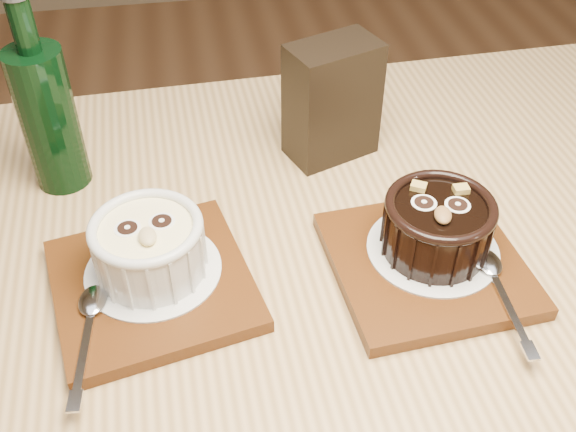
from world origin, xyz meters
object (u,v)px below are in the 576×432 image
(tray_right, at_px, (426,264))
(green_bottle, at_px, (48,114))
(ramekin_white, at_px, (149,245))
(table, at_px, (312,343))
(ramekin_dark, at_px, (438,224))
(tray_left, at_px, (153,285))
(condiment_stand, at_px, (332,101))

(tray_right, relative_size, green_bottle, 0.79)
(ramekin_white, xyz_separation_m, green_bottle, (-0.10, 0.18, 0.04))
(table, distance_m, tray_right, 0.15)
(table, bearing_deg, ramekin_dark, 5.73)
(tray_right, distance_m, green_bottle, 0.42)
(tray_left, distance_m, ramekin_dark, 0.28)
(tray_right, bearing_deg, green_bottle, 149.98)
(ramekin_white, relative_size, ramekin_dark, 0.99)
(tray_left, bearing_deg, table, -7.42)
(condiment_stand, bearing_deg, tray_left, -138.29)
(tray_right, bearing_deg, ramekin_white, 173.72)
(tray_right, height_order, ramekin_dark, ramekin_dark)
(green_bottle, bearing_deg, condiment_stand, 0.29)
(table, xyz_separation_m, tray_right, (0.11, 0.00, 0.10))
(condiment_stand, bearing_deg, green_bottle, -179.71)
(tray_right, relative_size, ramekin_dark, 1.70)
(tray_left, relative_size, ramekin_white, 1.72)
(condiment_stand, bearing_deg, tray_right, -76.58)
(table, height_order, green_bottle, green_bottle)
(green_bottle, bearing_deg, ramekin_dark, -28.15)
(ramekin_white, bearing_deg, ramekin_dark, -11.24)
(table, relative_size, ramekin_white, 11.69)
(condiment_stand, relative_size, green_bottle, 0.62)
(tray_left, bearing_deg, ramekin_white, 78.97)
(tray_right, distance_m, condiment_stand, 0.22)
(table, bearing_deg, tray_left, 172.58)
(tray_left, relative_size, green_bottle, 0.79)
(tray_left, bearing_deg, condiment_stand, 41.71)
(tray_left, xyz_separation_m, green_bottle, (-0.10, 0.19, 0.08))
(tray_left, relative_size, condiment_stand, 1.29)
(tray_left, xyz_separation_m, condiment_stand, (0.22, 0.19, 0.06))
(ramekin_dark, height_order, condiment_stand, condiment_stand)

